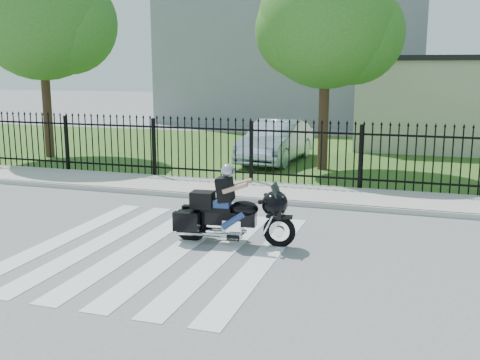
% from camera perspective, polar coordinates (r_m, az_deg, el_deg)
% --- Properties ---
extents(ground, '(120.00, 120.00, 0.00)m').
position_cam_1_polar(ground, '(10.42, -8.47, -6.99)').
color(ground, slate).
rests_on(ground, ground).
extents(crosswalk, '(5.00, 5.50, 0.01)m').
position_cam_1_polar(crosswalk, '(10.42, -8.47, -6.96)').
color(crosswalk, silver).
rests_on(crosswalk, ground).
extents(sidewalk, '(40.00, 2.00, 0.12)m').
position_cam_1_polar(sidewalk, '(14.89, 0.03, -1.03)').
color(sidewalk, '#ADAAA3').
rests_on(sidewalk, ground).
extents(curb, '(40.00, 0.12, 0.12)m').
position_cam_1_polar(curb, '(13.96, -1.23, -1.87)').
color(curb, '#ADAAA3').
rests_on(curb, ground).
extents(grass_strip, '(40.00, 12.00, 0.02)m').
position_cam_1_polar(grass_strip, '(21.56, 5.74, 2.66)').
color(grass_strip, '#2F5C1F').
rests_on(grass_strip, ground).
extents(iron_fence, '(26.00, 0.04, 1.80)m').
position_cam_1_polar(iron_fence, '(15.67, 1.15, 2.73)').
color(iron_fence, black).
rests_on(iron_fence, ground).
extents(tree_left, '(4.80, 4.80, 7.58)m').
position_cam_1_polar(tree_left, '(21.73, -19.59, 15.80)').
color(tree_left, '#382316').
rests_on(tree_left, ground).
extents(tree_mid, '(4.20, 4.20, 6.78)m').
position_cam_1_polar(tree_mid, '(18.14, 8.77, 15.70)').
color(tree_mid, '#382316').
rests_on(tree_mid, ground).
extents(building_tall, '(15.00, 10.00, 12.00)m').
position_cam_1_polar(building_tall, '(35.73, 5.99, 15.73)').
color(building_tall, gray).
rests_on(building_tall, ground).
extents(motorcycle_rider, '(2.35, 0.83, 1.55)m').
position_cam_1_polar(motorcycle_rider, '(10.50, -0.99, -3.11)').
color(motorcycle_rider, black).
rests_on(motorcycle_rider, ground).
extents(parked_car, '(1.86, 4.49, 1.44)m').
position_cam_1_polar(parked_car, '(19.53, 3.71, 3.96)').
color(parked_car, '#ACBBD9').
rests_on(parked_car, grass_strip).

